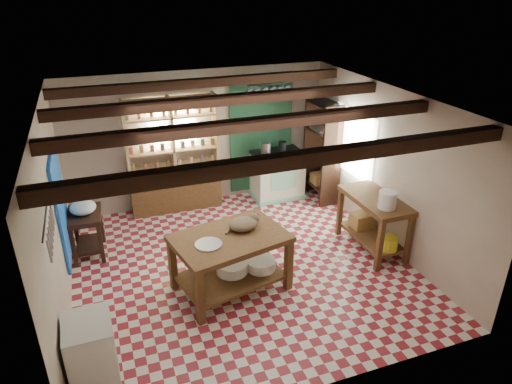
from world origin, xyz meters
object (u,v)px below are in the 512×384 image
object	(u,v)px
work_table	(231,263)
stove	(277,174)
prep_table	(88,234)
white_cabinet	(92,355)
right_counter	(373,223)
cat	(243,224)

from	to	relation	value
work_table	stove	world-z (taller)	stove
prep_table	white_cabinet	xyz separation A→B (m)	(-0.02, -2.82, 0.07)
work_table	white_cabinet	xyz separation A→B (m)	(-1.91, -1.17, 0.00)
stove	white_cabinet	distance (m)	5.29
right_counter	cat	bearing A→B (deg)	-177.04
white_cabinet	work_table	bearing A→B (deg)	30.33
stove	cat	xyz separation A→B (m)	(-1.56, -2.52, 0.48)
work_table	prep_table	bearing A→B (deg)	126.60
stove	white_cabinet	xyz separation A→B (m)	(-3.70, -3.78, -0.04)
work_table	right_counter	distance (m)	2.51
prep_table	right_counter	distance (m)	4.60
right_counter	work_table	bearing A→B (deg)	-175.04
right_counter	stove	bearing A→B (deg)	105.90
stove	right_counter	world-z (taller)	stove
prep_table	white_cabinet	distance (m)	2.82
white_cabinet	cat	size ratio (longest dim) A/B	2.12
white_cabinet	right_counter	world-z (taller)	right_counter
prep_table	right_counter	size ratio (longest dim) A/B	0.57
work_table	cat	size ratio (longest dim) A/B	3.70
stove	white_cabinet	world-z (taller)	stove
white_cabinet	cat	bearing A→B (deg)	29.51
right_counter	cat	xyz separation A→B (m)	(-2.26, -0.13, 0.50)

